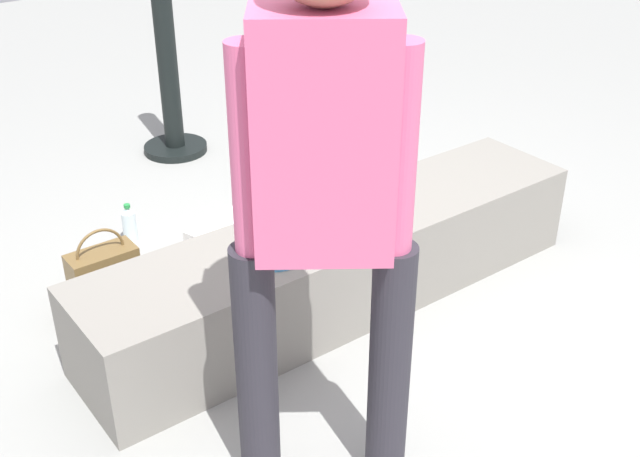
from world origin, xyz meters
name	(u,v)px	position (x,y,z in m)	size (l,w,h in m)	color
ground_plane	(340,302)	(0.00, 0.00, 0.00)	(12.00, 12.00, 0.00)	#969792
concrete_ledge	(341,263)	(0.00, 0.00, 0.19)	(2.16, 0.47, 0.38)	gray
child_seated	(320,183)	(-0.13, -0.03, 0.59)	(0.28, 0.34, 0.48)	#211747
adult_standing	(324,176)	(-0.61, -0.69, 1.01)	(0.43, 0.37, 1.68)	#2C2A32
cake_plate	(274,251)	(-0.36, -0.06, 0.40)	(0.22, 0.22, 0.07)	#4CA5D8
gift_bag	(359,173)	(0.67, 0.70, 0.13)	(0.25, 0.12, 0.30)	#4C99E0
railing_post	(168,73)	(0.18, 1.78, 0.47)	(0.36, 0.36, 1.22)	black
water_bottle_near_gift	(129,225)	(-0.47, 0.97, 0.09)	(0.06, 0.06, 0.19)	silver
cake_box_white	(231,240)	(-0.16, 0.60, 0.07)	(0.32, 0.28, 0.14)	white
handbag_black_leather	(295,155)	(0.55, 1.11, 0.11)	(0.28, 0.12, 0.32)	black
handbag_brown_canvas	(105,278)	(-0.77, 0.54, 0.14)	(0.27, 0.13, 0.36)	brown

